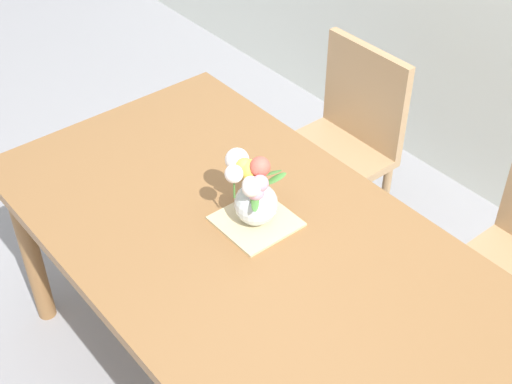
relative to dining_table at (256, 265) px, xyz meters
name	(u,v)px	position (x,y,z in m)	size (l,w,h in m)	color
dining_table	(256,265)	(0.00, 0.00, 0.00)	(1.82, 0.97, 0.75)	olive
chair_left	(342,139)	(-0.45, 0.83, -0.15)	(0.42, 0.42, 0.90)	tan
placemat	(256,221)	(-0.08, 0.07, 0.09)	(0.22, 0.22, 0.01)	#CCB789
flower_vase	(253,190)	(-0.09, 0.06, 0.20)	(0.21, 0.19, 0.23)	silver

